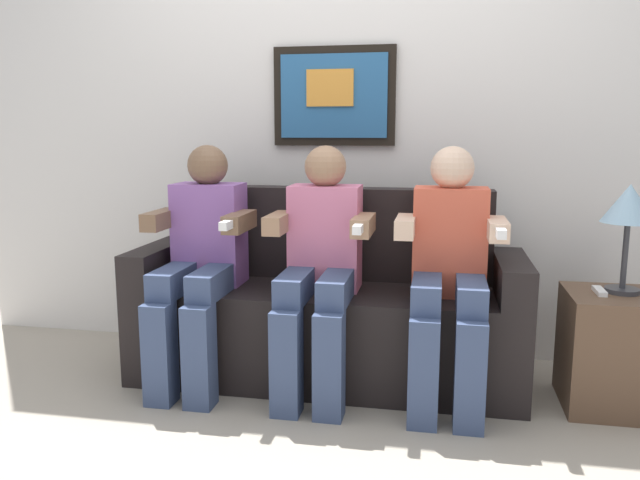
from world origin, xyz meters
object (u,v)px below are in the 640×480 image
Objects in this scene: side_table_right at (613,351)px; person_in_middle at (320,261)px; spare_remote_on_table at (600,291)px; couch at (327,314)px; person_on_left at (201,256)px; table_lamp at (629,209)px; person_on_right at (449,266)px.

person_in_middle is at bearing -177.22° from side_table_right.
person_in_middle reaches higher than spare_remote_on_table.
person_on_left reaches higher than couch.
table_lamp reaches higher than side_table_right.
table_lamp is at bearing 3.82° from person_in_middle.
person_on_left is 8.54× the size of spare_remote_on_table.
person_on_right is 0.78m from side_table_right.
person_in_middle is 1.19m from spare_remote_on_table.
spare_remote_on_table is (1.75, 0.05, -0.10)m from person_on_left.
couch is 3.95× the size of table_lamp.
person_on_left is 1.75m from spare_remote_on_table.
person_on_left is at bearing -178.20° from spare_remote_on_table.
spare_remote_on_table is at bearing 5.04° from person_on_right.
table_lamp is at bearing -3.62° from couch.
side_table_right is at bearing -133.34° from table_lamp.
couch is at bearing 16.50° from person_on_left.
person_in_middle is at bearing -176.18° from table_lamp.
couch is 3.64× the size of side_table_right.
table_lamp is at bearing 6.78° from person_on_right.
side_table_right is at bearing 1.92° from person_on_left.
person_in_middle is at bearing 0.00° from person_on_left.
person_on_right is at bearing 0.00° from person_on_left.
person_on_left is 2.22× the size of side_table_right.
person_on_left is 0.56m from person_in_middle.
person_on_right is 8.54× the size of spare_remote_on_table.
side_table_right is 3.85× the size of spare_remote_on_table.
spare_remote_on_table is at bearing 1.80° from person_on_left.
person_on_left reaches higher than side_table_right.
person_on_right is (1.13, 0.00, 0.00)m from person_on_left.
spare_remote_on_table is (1.19, 0.05, -0.10)m from person_in_middle.
person_on_right reaches higher than spare_remote_on_table.
side_table_right is (1.26, 0.06, -0.36)m from person_in_middle.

